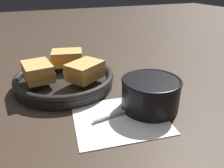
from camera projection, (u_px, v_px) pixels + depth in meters
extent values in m
plane|color=#382B21|center=(115.00, 103.00, 0.57)|extent=(4.00, 4.00, 0.00)
cube|color=white|center=(120.00, 118.00, 0.51)|extent=(0.23, 0.21, 0.00)
cylinder|color=black|center=(150.00, 94.00, 0.53)|extent=(0.14, 0.14, 0.08)
cylinder|color=#C14C19|center=(151.00, 85.00, 0.52)|extent=(0.12, 0.12, 0.01)
torus|color=black|center=(151.00, 81.00, 0.52)|extent=(0.14, 0.14, 0.01)
cube|color=#B7B7BC|center=(114.00, 115.00, 0.51)|extent=(0.11, 0.02, 0.01)
ellipsoid|color=#B7B7BC|center=(141.00, 106.00, 0.54)|extent=(0.05, 0.03, 0.01)
cylinder|color=black|center=(65.00, 82.00, 0.66)|extent=(0.28, 0.28, 0.02)
torus|color=black|center=(65.00, 76.00, 0.65)|extent=(0.29, 0.29, 0.02)
cube|color=tan|center=(38.00, 76.00, 0.60)|extent=(0.08, 0.10, 0.02)
cube|color=orange|center=(38.00, 71.00, 0.60)|extent=(0.08, 0.10, 0.01)
cube|color=tan|center=(37.00, 67.00, 0.59)|extent=(0.08, 0.10, 0.02)
cube|color=tan|center=(85.00, 75.00, 0.61)|extent=(0.12, 0.11, 0.02)
cube|color=orange|center=(85.00, 71.00, 0.60)|extent=(0.12, 0.11, 0.01)
cube|color=tan|center=(85.00, 66.00, 0.60)|extent=(0.12, 0.11, 0.02)
cube|color=tan|center=(68.00, 62.00, 0.71)|extent=(0.11, 0.09, 0.02)
cube|color=orange|center=(67.00, 58.00, 0.70)|extent=(0.11, 0.09, 0.01)
cube|color=tan|center=(67.00, 53.00, 0.70)|extent=(0.11, 0.09, 0.02)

